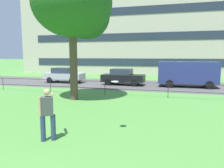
{
  "coord_description": "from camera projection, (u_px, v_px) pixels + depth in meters",
  "views": [
    {
      "loc": [
        2.37,
        -1.76,
        2.77
      ],
      "look_at": [
        -0.48,
        8.59,
        1.37
      ],
      "focal_mm": 34.93,
      "sensor_mm": 36.0,
      "label": 1
    }
  ],
  "objects": [
    {
      "name": "apartment_building_background",
      "position": [
        142.0,
        29.0,
        37.83
      ],
      "size": [
        37.75,
        15.28,
        14.87
      ],
      "color": "beige",
      "rests_on": "ground"
    },
    {
      "name": "frisbee",
      "position": [
        115.0,
        82.0,
        7.72
      ],
      "size": [
        0.38,
        0.38,
        0.03
      ],
      "color": "white"
    },
    {
      "name": "street_strip",
      "position": [
        145.0,
        85.0,
        20.7
      ],
      "size": [
        80.0,
        7.84,
        0.01
      ],
      "primitive_type": "cube",
      "color": "#565454",
      "rests_on": "ground"
    },
    {
      "name": "person_thrower",
      "position": [
        48.0,
        113.0,
        7.04
      ],
      "size": [
        0.45,
        0.86,
        1.72
      ],
      "color": "navy",
      "rests_on": "ground"
    },
    {
      "name": "panel_van_far_right",
      "position": [
        188.0,
        73.0,
        19.25
      ],
      "size": [
        5.03,
        2.15,
        2.24
      ],
      "color": "navy",
      "rests_on": "ground"
    },
    {
      "name": "tree_large_lawn",
      "position": [
        75.0,
        6.0,
        13.34
      ],
      "size": [
        4.86,
        5.14,
        8.0
      ],
      "color": "brown",
      "rests_on": "ground"
    },
    {
      "name": "car_silver_left",
      "position": [
        64.0,
        75.0,
        22.5
      ],
      "size": [
        4.01,
        1.84,
        1.54
      ],
      "color": "#B7BABF",
      "rests_on": "ground"
    },
    {
      "name": "car_black_right",
      "position": [
        123.0,
        77.0,
        20.71
      ],
      "size": [
        4.06,
        1.93,
        1.54
      ],
      "color": "black",
      "rests_on": "ground"
    },
    {
      "name": "park_fence",
      "position": [
        135.0,
        87.0,
        14.89
      ],
      "size": [
        30.57,
        0.04,
        1.0
      ],
      "color": "black",
      "rests_on": "ground"
    }
  ]
}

